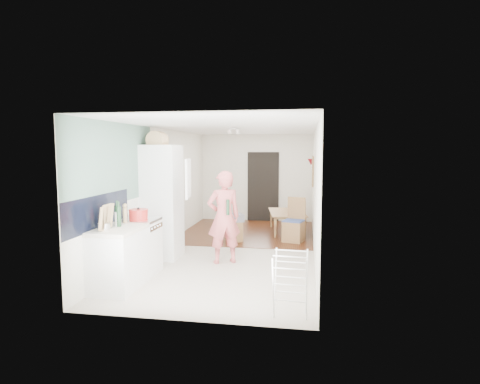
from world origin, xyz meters
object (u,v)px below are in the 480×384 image
(person, at_px, (224,209))
(dining_table, at_px, (288,224))
(stool, at_px, (234,231))
(drying_rack, at_px, (290,284))
(dining_chair, at_px, (294,220))

(person, height_order, dining_table, person)
(stool, distance_m, drying_rack, 4.17)
(person, xyz_separation_m, drying_rack, (1.29, -2.19, -0.59))
(dining_table, xyz_separation_m, drying_rack, (0.26, -5.08, 0.18))
(person, relative_size, dining_chair, 2.00)
(dining_table, relative_size, dining_chair, 1.28)
(drying_rack, bearing_deg, stool, 114.09)
(dining_table, bearing_deg, stool, 126.14)
(dining_chair, distance_m, drying_rack, 4.07)
(person, bearing_deg, dining_chair, -149.89)
(dining_table, height_order, dining_chair, dining_chair)
(dining_table, height_order, stool, stool)
(person, distance_m, stool, 1.89)
(stool, bearing_deg, person, -85.91)
(dining_table, distance_m, stool, 1.64)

